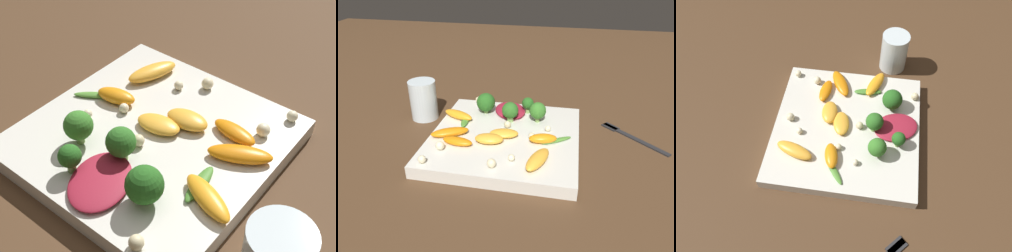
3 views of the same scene
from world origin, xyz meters
The scene contains 24 objects.
ground_plane centered at (0.00, 0.00, 0.00)m, with size 2.40×2.40×0.00m, color #4C331E.
plate centered at (0.00, 0.00, 0.01)m, with size 0.31×0.31×0.03m.
radicchio_leaf_0 centered at (0.01, -0.10, 0.03)m, with size 0.10×0.11×0.01m.
orange_segment_0 centered at (0.11, 0.03, 0.03)m, with size 0.08×0.06×0.02m.
orange_segment_1 centered at (0.08, 0.06, 0.03)m, with size 0.07×0.03×0.01m.
orange_segment_2 centered at (-0.08, 0.09, 0.04)m, with size 0.05×0.08×0.02m.
orange_segment_3 centered at (0.12, -0.05, 0.03)m, with size 0.08×0.05×0.02m.
orange_segment_4 centered at (0.02, 0.04, 0.03)m, with size 0.06×0.04×0.02m.
orange_segment_5 centered at (0.00, 0.01, 0.03)m, with size 0.06×0.04×0.02m.
orange_segment_6 centered at (-0.08, 0.02, 0.04)m, with size 0.06×0.04×0.02m.
broccoli_floret_0 centered at (-0.03, -0.11, 0.05)m, with size 0.03×0.03×0.04m.
broccoli_floret_1 centered at (-0.06, -0.07, 0.05)m, with size 0.04×0.04×0.05m.
broccoli_floret_2 centered at (0.06, -0.09, 0.05)m, with size 0.04×0.04×0.05m.
broccoli_floret_3 centered at (0.00, -0.06, 0.05)m, with size 0.04×0.04×0.05m.
arugula_sprig_0 centered at (0.10, -0.04, 0.03)m, with size 0.02×0.06×0.01m.
arugula_sprig_1 centered at (-0.11, 0.01, 0.03)m, with size 0.06×0.05×0.01m.
macadamia_nut_0 centered at (0.00, 0.12, 0.03)m, with size 0.02×0.02×0.02m.
macadamia_nut_1 centered at (0.13, 0.13, 0.03)m, with size 0.02×0.02×0.02m.
macadamia_nut_2 centered at (0.00, -0.03, 0.03)m, with size 0.02×0.02×0.02m.
macadamia_nut_3 centered at (0.10, -0.14, 0.03)m, with size 0.02×0.02×0.02m.
macadamia_nut_4 centered at (-0.09, -0.03, 0.03)m, with size 0.01×0.01×0.01m.
macadamia_nut_5 centered at (-0.03, 0.10, 0.03)m, with size 0.01×0.01×0.01m.
macadamia_nut_6 centered at (0.11, 0.09, 0.03)m, with size 0.02×0.02×0.02m.
macadamia_nut_7 centered at (-0.06, 0.01, 0.03)m, with size 0.01×0.01×0.01m.
Camera 1 is at (0.29, -0.33, 0.43)m, focal length 50.00 mm.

